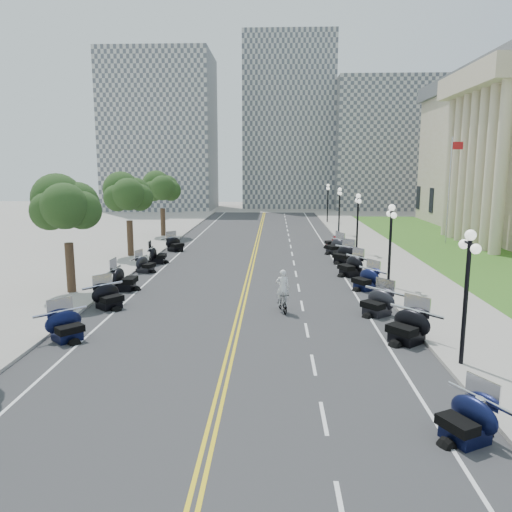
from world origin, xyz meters
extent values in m
plane|color=gray|center=(0.00, 0.00, 0.00)|extent=(160.00, 160.00, 0.00)
cube|color=#333335|center=(0.00, 10.00, 0.00)|extent=(16.00, 90.00, 0.01)
cube|color=yellow|center=(-0.12, 10.00, 0.01)|extent=(0.12, 90.00, 0.00)
cube|color=yellow|center=(0.12, 10.00, 0.01)|extent=(0.12, 90.00, 0.00)
cube|color=white|center=(6.40, 10.00, 0.01)|extent=(0.12, 90.00, 0.00)
cube|color=white|center=(-6.40, 10.00, 0.01)|extent=(0.12, 90.00, 0.00)
cube|color=white|center=(3.20, -16.00, 0.01)|extent=(0.12, 2.00, 0.00)
cube|color=white|center=(3.20, -12.00, 0.01)|extent=(0.12, 2.00, 0.00)
cube|color=white|center=(3.20, -8.00, 0.01)|extent=(0.12, 2.00, 0.00)
cube|color=white|center=(3.20, -4.00, 0.01)|extent=(0.12, 2.00, 0.00)
cube|color=white|center=(3.20, 0.00, 0.01)|extent=(0.12, 2.00, 0.00)
cube|color=white|center=(3.20, 4.00, 0.01)|extent=(0.12, 2.00, 0.00)
cube|color=white|center=(3.20, 8.00, 0.01)|extent=(0.12, 2.00, 0.00)
cube|color=white|center=(3.20, 12.00, 0.01)|extent=(0.12, 2.00, 0.00)
cube|color=white|center=(3.20, 16.00, 0.01)|extent=(0.12, 2.00, 0.00)
cube|color=white|center=(3.20, 20.00, 0.01)|extent=(0.12, 2.00, 0.00)
cube|color=white|center=(3.20, 24.00, 0.01)|extent=(0.12, 2.00, 0.00)
cube|color=white|center=(3.20, 28.00, 0.01)|extent=(0.12, 2.00, 0.00)
cube|color=white|center=(3.20, 32.00, 0.01)|extent=(0.12, 2.00, 0.00)
cube|color=white|center=(3.20, 36.00, 0.01)|extent=(0.12, 2.00, 0.00)
cube|color=white|center=(3.20, 40.00, 0.01)|extent=(0.12, 2.00, 0.00)
cube|color=white|center=(3.20, 44.00, 0.01)|extent=(0.12, 2.00, 0.00)
cube|color=white|center=(3.20, 48.00, 0.01)|extent=(0.12, 2.00, 0.00)
cube|color=white|center=(3.20, 52.00, 0.01)|extent=(0.12, 2.00, 0.00)
cube|color=#9E9991|center=(10.50, 10.00, 0.07)|extent=(5.00, 90.00, 0.15)
cube|color=#9E9991|center=(-10.50, 10.00, 0.07)|extent=(5.00, 90.00, 0.15)
cube|color=#356023|center=(17.50, 18.00, 0.05)|extent=(9.00, 60.00, 0.10)
cube|color=gray|center=(-18.00, 62.00, 13.00)|extent=(18.00, 14.00, 26.00)
cube|color=gray|center=(4.00, 68.00, 15.00)|extent=(16.00, 12.00, 30.00)
cube|color=gray|center=(22.00, 65.00, 11.00)|extent=(20.00, 14.00, 22.00)
imported|color=#A51414|center=(2.14, -1.18, 0.51)|extent=(0.85, 1.76, 1.02)
imported|color=white|center=(2.14, -1.18, 1.94)|extent=(0.68, 0.44, 1.86)
camera|label=1|loc=(1.73, -25.62, 7.26)|focal=35.00mm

